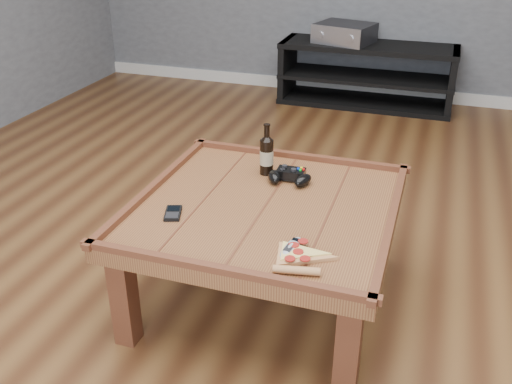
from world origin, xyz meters
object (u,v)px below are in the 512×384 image
(beer_bottle, at_px, (267,154))
(remote_control, at_px, (291,248))
(game_controller, at_px, (290,176))
(av_receiver, at_px, (345,33))
(coffee_table, at_px, (266,218))
(media_console, at_px, (366,75))
(pizza_slice, at_px, (298,257))
(smartphone, at_px, (173,213))

(beer_bottle, xyz_separation_m, remote_control, (0.26, -0.57, -0.08))
(game_controller, xyz_separation_m, av_receiver, (-0.24, 2.52, 0.10))
(coffee_table, xyz_separation_m, media_console, (0.00, 2.75, -0.15))
(pizza_slice, xyz_separation_m, smartphone, (-0.53, 0.14, -0.00))
(coffee_table, relative_size, smartphone, 8.42)
(coffee_table, xyz_separation_m, remote_control, (0.18, -0.29, 0.07))
(media_console, distance_m, beer_bottle, 2.49)
(media_console, height_order, av_receiver, av_receiver)
(media_console, bearing_deg, pizza_slice, -86.00)
(media_console, distance_m, game_controller, 2.53)
(game_controller, relative_size, av_receiver, 0.42)
(pizza_slice, bearing_deg, av_receiver, 86.27)
(av_receiver, bearing_deg, beer_bottle, -72.05)
(coffee_table, relative_size, pizza_slice, 3.42)
(media_console, bearing_deg, smartphone, -96.08)
(media_console, xyz_separation_m, pizza_slice, (0.22, -3.08, 0.21))
(remote_control, xyz_separation_m, av_receiver, (-0.38, 3.03, 0.11))
(pizza_slice, bearing_deg, game_controller, 96.60)
(coffee_table, distance_m, smartphone, 0.37)
(smartphone, bearing_deg, remote_control, -30.35)
(coffee_table, distance_m, game_controller, 0.25)
(media_console, xyz_separation_m, smartphone, (-0.31, -2.94, 0.21))
(media_console, relative_size, smartphone, 11.44)
(coffee_table, bearing_deg, media_console, 90.00)
(pizza_slice, xyz_separation_m, av_receiver, (-0.42, 3.08, 0.11))
(media_console, distance_m, pizza_slice, 3.10)
(smartphone, height_order, remote_control, remote_control)
(coffee_table, bearing_deg, game_controller, 81.69)
(coffee_table, bearing_deg, av_receiver, 94.21)
(pizza_slice, bearing_deg, coffee_table, 111.65)
(beer_bottle, bearing_deg, coffee_table, -73.04)
(remote_control, bearing_deg, media_console, 101.72)
(av_receiver, bearing_deg, media_console, 16.75)
(game_controller, relative_size, remote_control, 1.32)
(media_console, bearing_deg, av_receiver, -178.48)
(coffee_table, height_order, remote_control, coffee_table)
(game_controller, relative_size, pizza_slice, 0.70)
(smartphone, bearing_deg, av_receiver, 69.03)
(coffee_table, xyz_separation_m, beer_bottle, (-0.08, 0.28, 0.15))
(coffee_table, bearing_deg, smartphone, -149.13)
(remote_control, bearing_deg, game_controller, 114.11)
(game_controller, relative_size, smartphone, 1.72)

